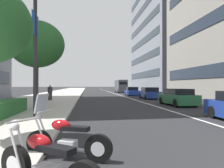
{
  "coord_description": "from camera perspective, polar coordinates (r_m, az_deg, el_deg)",
  "views": [
    {
      "loc": [
        -2.32,
        5.36,
        1.67
      ],
      "look_at": [
        14.92,
        3.31,
        1.76
      ],
      "focal_mm": 33.54,
      "sensor_mm": 36.0,
      "label": 1
    }
  ],
  "objects": [
    {
      "name": "car_far_down_avenue",
      "position": [
        33.44,
        5.42,
        -2.05
      ],
      "size": [
        4.4,
        1.92,
        1.38
      ],
      "rotation": [
        0.0,
        0.0,
        -0.03
      ],
      "color": "navy",
      "rests_on": "ground"
    },
    {
      "name": "street_tree_far_plaza",
      "position": [
        15.04,
        -19.81,
        10.12
      ],
      "size": [
        3.64,
        3.64,
        5.79
      ],
      "color": "#473323",
      "rests_on": "sidewalk_right_plaza"
    },
    {
      "name": "car_following_behind",
      "position": [
        26.23,
        10.19,
        -2.5
      ],
      "size": [
        4.52,
        1.98,
        1.39
      ],
      "rotation": [
        0.0,
        0.0,
        -0.04
      ],
      "color": "navy",
      "rests_on": "ground"
    },
    {
      "name": "car_lead_in_lane",
      "position": [
        18.12,
        17.4,
        -3.49
      ],
      "size": [
        4.35,
        1.91,
        1.37
      ],
      "rotation": [
        0.0,
        0.0,
        0.03
      ],
      "color": "#236038",
      "rests_on": "ground"
    },
    {
      "name": "sidewalk_right_plaza",
      "position": [
        32.75,
        -15.6,
        -3.07
      ],
      "size": [
        160.0,
        8.07,
        0.15
      ],
      "primitive_type": "cube",
      "color": "#B2ADA3",
      "rests_on": "ground"
    },
    {
      "name": "motorcycle_nearest_camera",
      "position": [
        4.98,
        -12.42,
        -14.7
      ],
      "size": [
        0.94,
        1.97,
        1.47
      ],
      "rotation": [
        0.0,
        0.0,
        1.19
      ],
      "color": "black",
      "rests_on": "ground"
    },
    {
      "name": "delivery_van_ahead",
      "position": [
        46.07,
        2.45,
        -0.53
      ],
      "size": [
        5.2,
        2.17,
        2.77
      ],
      "rotation": [
        0.0,
        0.0,
        0.03
      ],
      "color": "#4C5156",
      "rests_on": "ground"
    },
    {
      "name": "street_lamp_with_banners",
      "position": [
        11.56,
        -18.27,
        18.51
      ],
      "size": [
        1.26,
        2.74,
        8.85
      ],
      "color": "#232326",
      "rests_on": "sidewalk_right_plaza"
    },
    {
      "name": "lane_centre_stripe",
      "position": [
        37.74,
        1.39,
        -2.82
      ],
      "size": [
        110.0,
        0.16,
        0.01
      ],
      "primitive_type": "cube",
      "color": "silver",
      "rests_on": "ground"
    },
    {
      "name": "motorcycle_second_in_row",
      "position": [
        3.59,
        -17.6,
        -20.73
      ],
      "size": [
        1.36,
        1.77,
        1.1
      ],
      "rotation": [
        0.0,
        0.0,
        0.93
      ],
      "color": "black",
      "rests_on": "ground"
    },
    {
      "name": "pedestrian_on_plaza",
      "position": [
        21.94,
        -16.54,
        -2.24
      ],
      "size": [
        0.47,
        0.46,
        1.54
      ],
      "rotation": [
        0.0,
        0.0,
        0.86
      ],
      "color": "#2D2D33",
      "rests_on": "sidewalk_right_plaza"
    }
  ]
}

